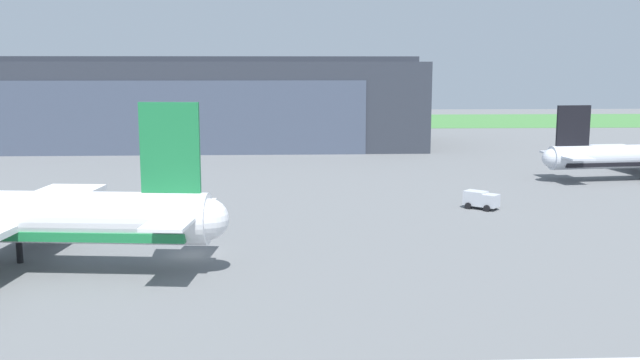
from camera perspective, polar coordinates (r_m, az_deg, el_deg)
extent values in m
plane|color=slate|center=(66.65, -10.28, -5.95)|extent=(440.00, 440.00, 0.00)
cube|color=#447F3F|center=(224.55, -4.89, 4.75)|extent=(440.00, 56.00, 0.08)
cube|color=#2D333D|center=(159.38, -12.02, 6.03)|extent=(108.40, 37.41, 18.10)
cube|color=#424C60|center=(140.96, -13.23, 4.87)|extent=(82.39, 0.30, 14.48)
cube|color=#2D333D|center=(159.18, -12.14, 9.50)|extent=(108.40, 8.98, 1.20)
sphere|color=white|center=(59.37, -8.99, -3.13)|extent=(3.42, 3.42, 3.42)
cube|color=#1E7A42|center=(59.14, -12.01, 2.55)|extent=(4.96, 0.90, 7.46)
cube|color=white|center=(62.91, -10.40, -2.06)|extent=(4.03, 6.46, 0.28)
cube|color=white|center=(56.71, -11.95, -3.34)|extent=(4.03, 6.46, 0.28)
cube|color=white|center=(74.31, -21.25, -1.60)|extent=(7.79, 17.52, 0.56)
cylinder|color=gray|center=(73.73, -22.18, -2.93)|extent=(4.39, 2.83, 2.41)
cylinder|color=black|center=(68.07, -23.09, -5.15)|extent=(0.56, 0.56, 2.50)
sphere|color=silver|center=(111.18, 18.17, 1.70)|extent=(2.78, 2.78, 2.78)
cube|color=black|center=(112.20, 19.75, 4.15)|extent=(5.23, 0.98, 6.06)
cube|color=silver|center=(109.91, 19.93, 1.71)|extent=(4.15, 5.36, 0.28)
cube|color=silver|center=(114.61, 18.64, 2.06)|extent=(4.15, 5.36, 0.28)
cube|color=silver|center=(128.88, 23.92, 2.13)|extent=(8.24, 17.29, 0.56)
cube|color=#B7BCC6|center=(87.69, 13.62, -1.64)|extent=(2.43, 2.46, 1.54)
cube|color=#B7BCC6|center=(88.53, 12.43, -1.43)|extent=(3.13, 3.07, 1.74)
cylinder|color=black|center=(86.92, 13.30, -2.24)|extent=(0.77, 0.72, 0.80)
cylinder|color=black|center=(88.76, 13.87, -2.03)|extent=(0.77, 0.72, 0.80)
cylinder|color=black|center=(87.97, 11.86, -2.05)|extent=(0.77, 0.72, 0.80)
cylinder|color=black|center=(89.79, 12.45, -1.85)|extent=(0.77, 0.72, 0.80)
cube|color=#2D2D33|center=(91.89, -11.47, -1.03)|extent=(2.34, 2.32, 1.65)
cube|color=white|center=(93.68, -12.24, -0.84)|extent=(3.52, 3.55, 1.69)
cylinder|color=black|center=(91.61, -12.07, -1.60)|extent=(0.77, 0.79, 0.85)
cylinder|color=black|center=(92.80, -10.99, -1.43)|extent=(0.77, 0.79, 0.85)
cylinder|color=black|center=(93.78, -12.98, -1.38)|extent=(0.77, 0.79, 0.85)
cylinder|color=black|center=(94.94, -11.91, -1.22)|extent=(0.77, 0.79, 0.85)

